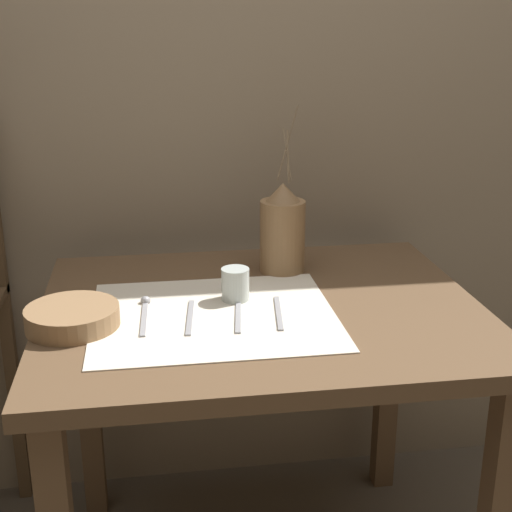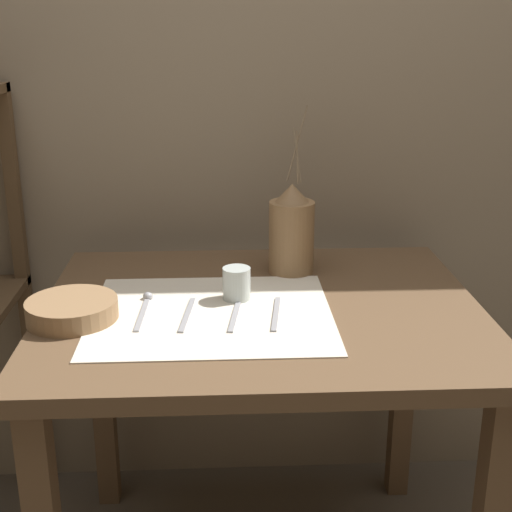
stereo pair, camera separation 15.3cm
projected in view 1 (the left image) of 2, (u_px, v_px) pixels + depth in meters
stone_wall_back at (233, 101)px, 2.02m from camera, size 7.00×0.06×2.40m
wooden_table at (261, 349)px, 1.70m from camera, size 1.02×0.83×0.79m
linen_cloth at (214, 315)px, 1.60m from camera, size 0.54×0.46×0.00m
pitcher_with_flowers at (283, 231)px, 1.85m from camera, size 0.12×0.12×0.43m
wooden_bowl at (72, 317)px, 1.53m from camera, size 0.20×0.20×0.05m
glass_tumbler_near at (235, 284)px, 1.67m from camera, size 0.07×0.07×0.08m
spoon_outer at (145, 308)px, 1.63m from camera, size 0.03×0.20×0.02m
fork_outer at (190, 317)px, 1.58m from camera, size 0.03×0.19×0.00m
spoon_inner at (238, 305)px, 1.64m from camera, size 0.04×0.20×0.02m
knife_center at (279, 313)px, 1.60m from camera, size 0.04×0.19×0.00m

